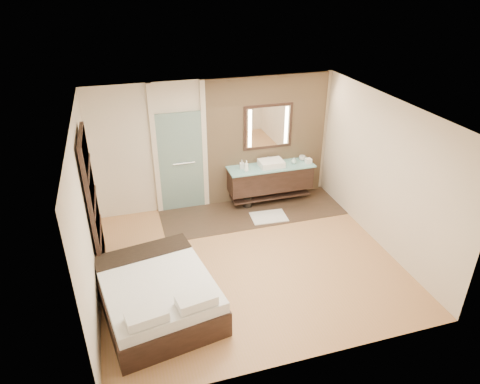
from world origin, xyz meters
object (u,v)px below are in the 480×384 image
object	(u,v)px
mirror_unit	(268,127)
vanity	(270,178)
bed	(158,294)
waste_bin	(247,202)

from	to	relation	value
mirror_unit	vanity	bearing A→B (deg)	-90.00
bed	waste_bin	bearing A→B (deg)	40.19
vanity	mirror_unit	bearing A→B (deg)	90.00
vanity	waste_bin	size ratio (longest dim) A/B	7.92
mirror_unit	waste_bin	world-z (taller)	mirror_unit
mirror_unit	bed	bearing A→B (deg)	-133.12
mirror_unit	bed	distance (m)	4.24
vanity	waste_bin	bearing A→B (deg)	-172.72
vanity	bed	distance (m)	3.86
mirror_unit	bed	xyz separation A→B (m)	(-2.75, -2.94, -1.34)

